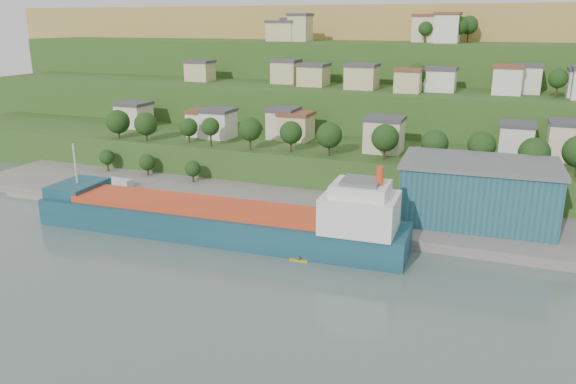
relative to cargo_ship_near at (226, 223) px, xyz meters
The scene contains 10 objects.
ground 13.86m from the cargo_ship_near, 36.02° to the right, with size 500.00×500.00×0.00m, color #4E5F57.
quay 36.99m from the cargo_ship_near, 32.98° to the left, with size 220.00×26.00×4.00m, color slate.
pebble_beach 46.38m from the cargo_ship_near, 162.31° to the left, with size 40.00×18.00×2.40m, color slate.
hillside 161.14m from the cargo_ship_near, 86.11° to the left, with size 360.00×210.68×96.00m.
cargo_ship_near is the anchor object (origin of this frame).
warehouse 51.94m from the cargo_ship_near, 26.51° to the left, with size 31.89×20.49×12.80m.
caravan 41.83m from the cargo_ship_near, 156.89° to the left, with size 6.29×2.62×2.93m, color silver.
dinghy 36.25m from the cargo_ship_near, 161.86° to the left, with size 3.54×1.33×0.71m, color silver.
kayak_orange 10.03m from the cargo_ship_near, 28.44° to the right, with size 3.61×0.98×0.89m.
kayak_yellow 18.64m from the cargo_ship_near, 17.59° to the right, with size 3.46×0.71×0.86m.
Camera 1 is at (39.13, -86.00, 41.83)m, focal length 35.00 mm.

